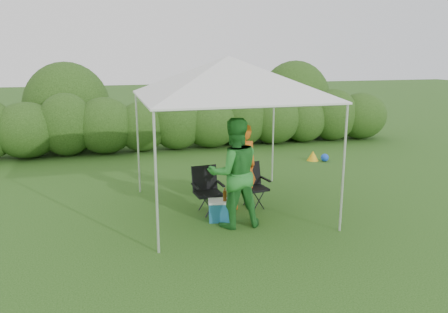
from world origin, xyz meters
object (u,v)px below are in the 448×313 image
object	(u,v)px
chair_right	(252,182)
cooler	(221,210)
chair_left	(207,187)
woman	(234,173)
canopy	(228,77)
man	(242,167)

from	to	relation	value
chair_right	cooler	world-z (taller)	chair_right
chair_left	chair_right	bearing A→B (deg)	-0.28
chair_right	cooler	distance (m)	1.00
woman	canopy	bearing A→B (deg)	-98.08
canopy	man	bearing A→B (deg)	-0.84
canopy	chair_right	world-z (taller)	canopy
chair_right	man	world-z (taller)	man
cooler	canopy	bearing A→B (deg)	73.86
woman	chair_left	bearing A→B (deg)	-68.99
woman	chair_right	bearing A→B (deg)	-125.64
canopy	cooler	world-z (taller)	canopy
canopy	woman	xyz separation A→B (m)	(-0.12, -0.80, -1.53)
chair_right	chair_left	bearing A→B (deg)	175.32
canopy	chair_right	bearing A→B (deg)	5.22
cooler	chair_right	bearing A→B (deg)	47.88
canopy	man	world-z (taller)	canopy
canopy	man	distance (m)	1.67
man	woman	bearing A→B (deg)	55.47
man	chair_right	bearing A→B (deg)	-175.23
man	cooler	size ratio (longest dim) A/B	3.28
woman	cooler	xyz separation A→B (m)	(-0.15, 0.29, -0.74)
man	cooler	world-z (taller)	man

